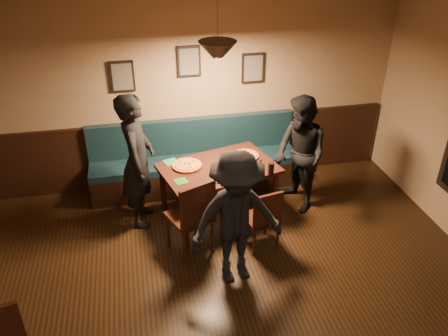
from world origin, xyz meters
name	(u,v)px	position (x,y,z in m)	size (l,w,h in m)	color
ceiling	(262,74)	(0.00, 0.00, 2.80)	(7.00, 7.00, 0.00)	silver
wall_back	(190,92)	(0.00, 3.50, 1.40)	(6.00, 6.00, 0.00)	#8C704F
wainscot	(192,150)	(0.00, 3.47, 0.50)	(5.88, 0.06, 1.00)	black
booth_bench	(195,158)	(0.00, 3.20, 0.50)	(3.00, 0.60, 1.00)	#0F232D
picture_left	(122,76)	(-0.90, 3.47, 1.70)	(0.32, 0.04, 0.42)	black
picture_center	(189,61)	(0.00, 3.47, 1.85)	(0.32, 0.04, 0.42)	black
picture_right	(253,68)	(0.90, 3.47, 1.70)	(0.32, 0.04, 0.42)	black
pendant_lamp	(218,52)	(0.20, 2.42, 2.25)	(0.44, 0.44, 0.25)	black
dining_table	(219,192)	(0.20, 2.42, 0.38)	(1.44, 0.92, 0.77)	black
chair_near_left	(189,215)	(-0.28, 1.81, 0.52)	(0.46, 0.46, 1.03)	black
chair_near_right	(261,217)	(0.58, 1.72, 0.42)	(0.37, 0.37, 0.84)	black
diner_left	(138,161)	(-0.81, 2.55, 0.90)	(0.65, 0.43, 1.79)	black
diner_right	(300,155)	(1.30, 2.45, 0.81)	(0.78, 0.61, 1.61)	black
diner_front	(237,219)	(0.16, 1.24, 0.80)	(1.03, 0.59, 1.59)	black
pizza_a	(187,165)	(-0.20, 2.51, 0.79)	(0.38, 0.38, 0.04)	orange
pizza_b	(224,171)	(0.24, 2.28, 0.79)	(0.36, 0.36, 0.04)	gold
pizza_c	(246,155)	(0.60, 2.62, 0.79)	(0.35, 0.35, 0.04)	orange
soda_glass	(271,169)	(0.80, 2.10, 0.85)	(0.08, 0.08, 0.17)	black
tabasco_bottle	(261,161)	(0.73, 2.34, 0.83)	(0.03, 0.03, 0.13)	#870D04
napkin_a	(171,162)	(-0.39, 2.67, 0.77)	(0.17, 0.17, 0.01)	#217C33
napkin_b	(181,181)	(-0.32, 2.17, 0.77)	(0.15, 0.15, 0.01)	#1B651C
cutlery_set	(222,183)	(0.17, 2.03, 0.77)	(0.02, 0.19, 0.00)	silver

